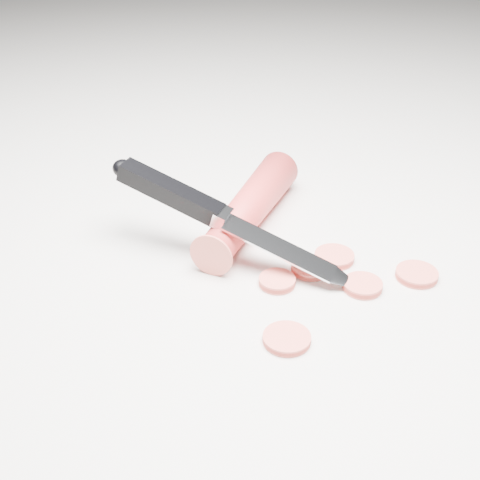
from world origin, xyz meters
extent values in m
plane|color=silver|center=(0.00, 0.00, 0.00)|extent=(2.40, 2.40, 0.00)
cylinder|color=red|center=(-0.02, 0.03, 0.02)|extent=(0.13, 0.16, 0.03)
cylinder|color=#E95749|center=(0.10, -0.09, 0.00)|extent=(0.04, 0.04, 0.01)
cylinder|color=#E95749|center=(-0.02, -0.07, 0.00)|extent=(0.03, 0.03, 0.01)
cylinder|color=#E95749|center=(0.04, -0.05, 0.00)|extent=(0.03, 0.03, 0.01)
cylinder|color=#E95749|center=(0.01, -0.06, 0.00)|extent=(0.03, 0.03, 0.01)
cylinder|color=#E95749|center=(-0.03, -0.14, 0.00)|extent=(0.04, 0.04, 0.01)
cylinder|color=#E95749|center=(0.05, -0.09, 0.00)|extent=(0.03, 0.03, 0.01)
camera|label=1|loc=(-0.15, -0.50, 0.33)|focal=50.00mm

